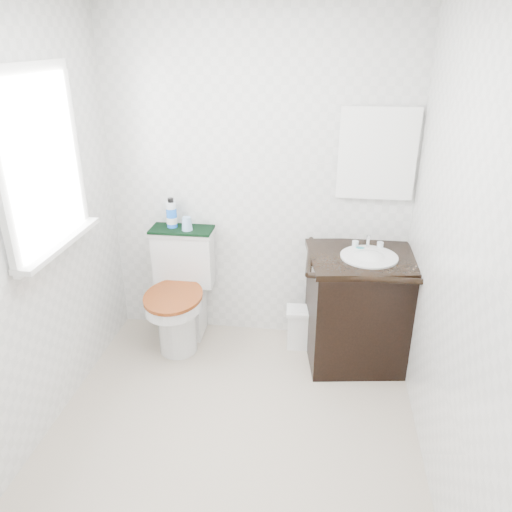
% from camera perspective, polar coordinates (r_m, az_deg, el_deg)
% --- Properties ---
extents(floor, '(2.40, 2.40, 0.00)m').
position_cam_1_polar(floor, '(3.16, -2.86, -19.77)').
color(floor, '#AA9D89').
rests_on(floor, ground).
extents(wall_back, '(2.40, 0.00, 2.40)m').
position_cam_1_polar(wall_back, '(3.61, 0.18, 8.14)').
color(wall_back, silver).
rests_on(wall_back, ground).
extents(wall_front, '(2.40, 0.00, 2.40)m').
position_cam_1_polar(wall_front, '(1.50, -12.44, -17.57)').
color(wall_front, silver).
rests_on(wall_front, ground).
extents(wall_left, '(0.00, 2.40, 2.40)m').
position_cam_1_polar(wall_left, '(2.89, -25.35, 1.75)').
color(wall_left, silver).
rests_on(wall_left, ground).
extents(wall_right, '(0.00, 2.40, 2.40)m').
position_cam_1_polar(wall_right, '(2.53, 21.86, -0.67)').
color(wall_right, silver).
rests_on(wall_right, ground).
extents(window, '(0.02, 0.70, 0.90)m').
position_cam_1_polar(window, '(2.98, -23.56, 9.79)').
color(window, white).
rests_on(window, wall_left).
extents(mirror, '(0.50, 0.02, 0.60)m').
position_cam_1_polar(mirror, '(3.51, 13.70, 11.26)').
color(mirror, silver).
rests_on(mirror, wall_back).
extents(toilet, '(0.47, 0.65, 0.86)m').
position_cam_1_polar(toilet, '(3.81, -8.56, -4.63)').
color(toilet, silver).
rests_on(toilet, floor).
extents(vanity, '(0.82, 0.73, 0.92)m').
position_cam_1_polar(vanity, '(3.61, 11.75, -5.57)').
color(vanity, black).
rests_on(vanity, floor).
extents(trash_bin, '(0.23, 0.19, 0.32)m').
position_cam_1_polar(trash_bin, '(3.82, 5.13, -8.11)').
color(trash_bin, white).
rests_on(trash_bin, floor).
extents(towel, '(0.46, 0.22, 0.02)m').
position_cam_1_polar(towel, '(3.71, -8.50, 3.02)').
color(towel, black).
rests_on(towel, toilet).
extents(mouthwash_bottle, '(0.08, 0.08, 0.22)m').
position_cam_1_polar(mouthwash_bottle, '(3.72, -9.63, 4.75)').
color(mouthwash_bottle, blue).
rests_on(mouthwash_bottle, towel).
extents(cup, '(0.08, 0.08, 0.10)m').
position_cam_1_polar(cup, '(3.66, -7.91, 3.68)').
color(cup, '#84ABD8').
rests_on(cup, towel).
extents(soap_bar, '(0.07, 0.05, 0.02)m').
position_cam_1_polar(soap_bar, '(3.53, 11.82, 0.90)').
color(soap_bar, '#1A7581').
rests_on(soap_bar, vanity).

